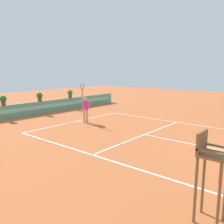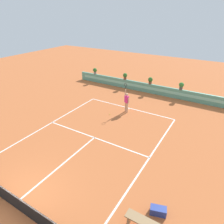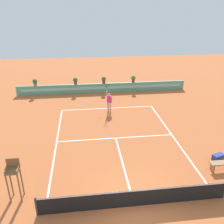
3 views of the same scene
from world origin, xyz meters
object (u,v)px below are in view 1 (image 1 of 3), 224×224
at_px(umpire_chair, 209,167).
at_px(potted_plant_left, 3,100).
at_px(potted_plant_centre, 40,96).
at_px(potted_plant_right, 70,93).
at_px(tennis_player, 85,107).
at_px(tennis_ball_near_baseline, 88,127).

height_order(umpire_chair, potted_plant_left, umpire_chair).
bearing_deg(potted_plant_centre, potted_plant_right, 0.00).
distance_m(umpire_chair, tennis_player, 11.31).
xyz_separation_m(tennis_player, potted_plant_centre, (0.03, 5.30, 0.36)).
bearing_deg(tennis_player, tennis_ball_near_baseline, -129.15).
relative_size(umpire_chair, potted_plant_centre, 2.96).
relative_size(potted_plant_centre, potted_plant_right, 1.00).
bearing_deg(tennis_player, potted_plant_right, 58.68).
xyz_separation_m(tennis_ball_near_baseline, potted_plant_left, (-2.00, 6.48, 1.38)).
height_order(tennis_player, potted_plant_centre, tennis_player).
xyz_separation_m(tennis_player, potted_plant_right, (3.23, 5.30, 0.36)).
relative_size(tennis_ball_near_baseline, potted_plant_left, 0.09).
distance_m(umpire_chair, potted_plant_left, 15.36).
height_order(potted_plant_centre, potted_plant_left, same).
distance_m(tennis_player, potted_plant_left, 6.08).
distance_m(potted_plant_right, potted_plant_left, 6.18).
height_order(potted_plant_right, potted_plant_left, same).
xyz_separation_m(tennis_player, potted_plant_left, (-2.96, 5.30, 0.36)).
distance_m(tennis_player, tennis_ball_near_baseline, 1.83).
relative_size(tennis_ball_near_baseline, potted_plant_centre, 0.09).
height_order(umpire_chair, potted_plant_centre, umpire_chair).
relative_size(potted_plant_right, potted_plant_left, 1.00).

